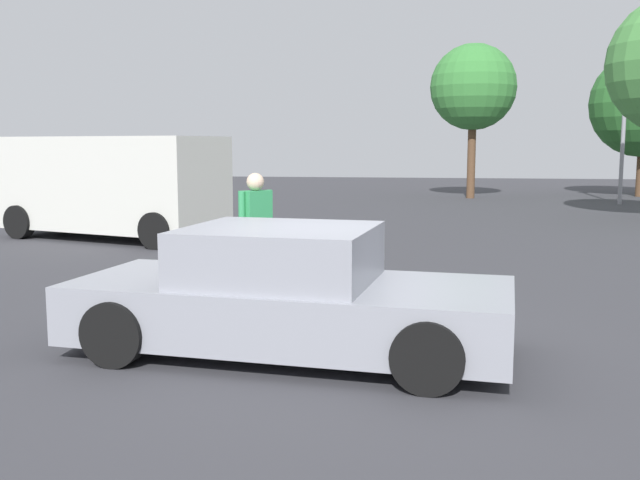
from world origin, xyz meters
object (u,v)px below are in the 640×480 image
van_white (113,184)px  light_post_near (625,96)px  dog (171,288)px  sedan_foreground (287,296)px  pedestrian (256,225)px

van_white → light_post_near: size_ratio=0.99×
light_post_near → dog: bearing=-118.7°
sedan_foreground → van_white: size_ratio=0.84×
dog → light_post_near: bearing=65.5°
sedan_foreground → light_post_near: light_post_near is taller
pedestrian → light_post_near: (9.01, 17.54, 2.77)m
van_white → pedestrian: size_ratio=3.13×
dog → van_white: 7.60m
dog → sedan_foreground: bearing=-38.8°
sedan_foreground → van_white: (-5.65, 8.28, 0.64)m
dog → light_post_near: 21.06m
van_white → pedestrian: van_white is taller
dog → pedestrian: bearing=38.8°
sedan_foreground → pedestrian: bearing=116.9°
dog → pedestrian: size_ratio=0.35×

